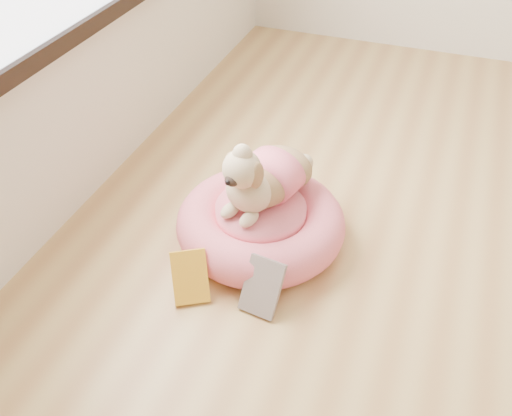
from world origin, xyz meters
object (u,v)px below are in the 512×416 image
(pet_bed, at_px, (261,223))
(book_white, at_px, (262,287))
(dog, at_px, (263,166))
(book_yellow, at_px, (190,277))

(pet_bed, relative_size, book_white, 3.28)
(pet_bed, height_order, book_white, book_white)
(dog, distance_m, book_yellow, 0.46)
(pet_bed, height_order, dog, dog)
(book_yellow, bearing_deg, book_white, -22.14)
(dog, xyz_separation_m, book_yellow, (-0.12, -0.38, -0.23))
(book_yellow, relative_size, book_white, 0.94)
(pet_bed, xyz_separation_m, book_yellow, (-0.13, -0.34, 0.00))
(book_yellow, height_order, book_white, book_white)
(pet_bed, bearing_deg, book_yellow, -110.44)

